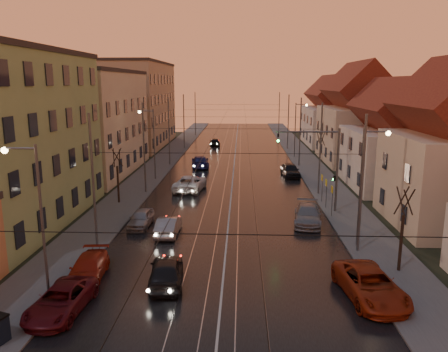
# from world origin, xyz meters

# --- Properties ---
(ground) EXTENTS (160.00, 160.00, 0.00)m
(ground) POSITION_xyz_m (0.00, 0.00, 0.00)
(ground) COLOR black
(ground) RESTS_ON ground
(road) EXTENTS (16.00, 120.00, 0.04)m
(road) POSITION_xyz_m (0.00, 40.00, 0.02)
(road) COLOR black
(road) RESTS_ON ground
(sidewalk_left) EXTENTS (4.00, 120.00, 0.15)m
(sidewalk_left) POSITION_xyz_m (-10.00, 40.00, 0.07)
(sidewalk_left) COLOR #4C4C4C
(sidewalk_left) RESTS_ON ground
(sidewalk_right) EXTENTS (4.00, 120.00, 0.15)m
(sidewalk_right) POSITION_xyz_m (10.00, 40.00, 0.07)
(sidewalk_right) COLOR #4C4C4C
(sidewalk_right) RESTS_ON ground
(tram_rail_0) EXTENTS (0.06, 120.00, 0.03)m
(tram_rail_0) POSITION_xyz_m (-2.20, 40.00, 0.06)
(tram_rail_0) COLOR gray
(tram_rail_0) RESTS_ON road
(tram_rail_1) EXTENTS (0.06, 120.00, 0.03)m
(tram_rail_1) POSITION_xyz_m (-0.77, 40.00, 0.06)
(tram_rail_1) COLOR gray
(tram_rail_1) RESTS_ON road
(tram_rail_2) EXTENTS (0.06, 120.00, 0.03)m
(tram_rail_2) POSITION_xyz_m (0.77, 40.00, 0.06)
(tram_rail_2) COLOR gray
(tram_rail_2) RESTS_ON road
(tram_rail_3) EXTENTS (0.06, 120.00, 0.03)m
(tram_rail_3) POSITION_xyz_m (2.20, 40.00, 0.06)
(tram_rail_3) COLOR gray
(tram_rail_3) RESTS_ON road
(apartment_left_2) EXTENTS (10.00, 20.00, 12.00)m
(apartment_left_2) POSITION_xyz_m (-17.50, 34.00, 6.00)
(apartment_left_2) COLOR tan
(apartment_left_2) RESTS_ON ground
(apartment_left_3) EXTENTS (10.00, 24.00, 14.00)m
(apartment_left_3) POSITION_xyz_m (-17.50, 58.00, 7.00)
(apartment_left_3) COLOR tan
(apartment_left_3) RESTS_ON ground
(house_right_2) EXTENTS (9.18, 12.24, 9.20)m
(house_right_2) POSITION_xyz_m (17.00, 28.00, 4.64)
(house_right_2) COLOR beige
(house_right_2) RESTS_ON ground
(house_right_3) EXTENTS (9.18, 14.28, 11.50)m
(house_right_3) POSITION_xyz_m (17.00, 43.00, 5.80)
(house_right_3) COLOR #C2AF95
(house_right_3) RESTS_ON ground
(house_right_4) EXTENTS (9.18, 16.32, 10.00)m
(house_right_4) POSITION_xyz_m (17.00, 61.00, 5.05)
(house_right_4) COLOR beige
(house_right_4) RESTS_ON ground
(catenary_pole_l_1) EXTENTS (0.16, 0.16, 9.00)m
(catenary_pole_l_1) POSITION_xyz_m (-8.60, 9.00, 4.50)
(catenary_pole_l_1) COLOR #595B60
(catenary_pole_l_1) RESTS_ON ground
(catenary_pole_r_1) EXTENTS (0.16, 0.16, 9.00)m
(catenary_pole_r_1) POSITION_xyz_m (8.60, 9.00, 4.50)
(catenary_pole_r_1) COLOR #595B60
(catenary_pole_r_1) RESTS_ON ground
(catenary_pole_l_2) EXTENTS (0.16, 0.16, 9.00)m
(catenary_pole_l_2) POSITION_xyz_m (-8.60, 24.00, 4.50)
(catenary_pole_l_2) COLOR #595B60
(catenary_pole_l_2) RESTS_ON ground
(catenary_pole_r_2) EXTENTS (0.16, 0.16, 9.00)m
(catenary_pole_r_2) POSITION_xyz_m (8.60, 24.00, 4.50)
(catenary_pole_r_2) COLOR #595B60
(catenary_pole_r_2) RESTS_ON ground
(catenary_pole_l_3) EXTENTS (0.16, 0.16, 9.00)m
(catenary_pole_l_3) POSITION_xyz_m (-8.60, 39.00, 4.50)
(catenary_pole_l_3) COLOR #595B60
(catenary_pole_l_3) RESTS_ON ground
(catenary_pole_r_3) EXTENTS (0.16, 0.16, 9.00)m
(catenary_pole_r_3) POSITION_xyz_m (8.60, 39.00, 4.50)
(catenary_pole_r_3) COLOR #595B60
(catenary_pole_r_3) RESTS_ON ground
(catenary_pole_l_4) EXTENTS (0.16, 0.16, 9.00)m
(catenary_pole_l_4) POSITION_xyz_m (-8.60, 54.00, 4.50)
(catenary_pole_l_4) COLOR #595B60
(catenary_pole_l_4) RESTS_ON ground
(catenary_pole_r_4) EXTENTS (0.16, 0.16, 9.00)m
(catenary_pole_r_4) POSITION_xyz_m (8.60, 54.00, 4.50)
(catenary_pole_r_4) COLOR #595B60
(catenary_pole_r_4) RESTS_ON ground
(catenary_pole_l_5) EXTENTS (0.16, 0.16, 9.00)m
(catenary_pole_l_5) POSITION_xyz_m (-8.60, 72.00, 4.50)
(catenary_pole_l_5) COLOR #595B60
(catenary_pole_l_5) RESTS_ON ground
(catenary_pole_r_5) EXTENTS (0.16, 0.16, 9.00)m
(catenary_pole_r_5) POSITION_xyz_m (8.60, 72.00, 4.50)
(catenary_pole_r_5) COLOR #595B60
(catenary_pole_r_5) RESTS_ON ground
(street_lamp_0) EXTENTS (1.75, 0.32, 8.00)m
(street_lamp_0) POSITION_xyz_m (-9.10, 2.00, 4.89)
(street_lamp_0) COLOR #595B60
(street_lamp_0) RESTS_ON ground
(street_lamp_1) EXTENTS (1.75, 0.32, 8.00)m
(street_lamp_1) POSITION_xyz_m (9.10, 10.00, 4.89)
(street_lamp_1) COLOR #595B60
(street_lamp_1) RESTS_ON ground
(street_lamp_2) EXTENTS (1.75, 0.32, 8.00)m
(street_lamp_2) POSITION_xyz_m (-9.10, 30.00, 4.89)
(street_lamp_2) COLOR #595B60
(street_lamp_2) RESTS_ON ground
(street_lamp_3) EXTENTS (1.75, 0.32, 8.00)m
(street_lamp_3) POSITION_xyz_m (9.10, 46.00, 4.89)
(street_lamp_3) COLOR #595B60
(street_lamp_3) RESTS_ON ground
(traffic_light_mast) EXTENTS (5.30, 0.32, 7.20)m
(traffic_light_mast) POSITION_xyz_m (7.99, 18.00, 4.60)
(traffic_light_mast) COLOR #595B60
(traffic_light_mast) RESTS_ON ground
(bare_tree_0) EXTENTS (1.09, 1.09, 5.11)m
(bare_tree_0) POSITION_xyz_m (-10.20, 20.00, 2.49)
(bare_tree_0) COLOR black
(bare_tree_0) RESTS_ON ground
(bare_tree_1) EXTENTS (1.09, 1.09, 5.11)m
(bare_tree_1) POSITION_xyz_m (10.20, 6.00, 2.49)
(bare_tree_1) COLOR black
(bare_tree_1) RESTS_ON ground
(bare_tree_2) EXTENTS (1.09, 1.09, 5.11)m
(bare_tree_2) POSITION_xyz_m (10.40, 34.00, 2.49)
(bare_tree_2) COLOR black
(bare_tree_2) RESTS_ON ground
(driving_car_0) EXTENTS (2.28, 4.64, 1.52)m
(driving_car_0) POSITION_xyz_m (-3.09, 3.98, 0.76)
(driving_car_0) COLOR black
(driving_car_0) RESTS_ON ground
(driving_car_1) EXTENTS (1.48, 4.13, 1.36)m
(driving_car_1) POSITION_xyz_m (-4.29, 11.96, 0.68)
(driving_car_1) COLOR gray
(driving_car_1) RESTS_ON ground
(driving_car_2) EXTENTS (3.29, 5.97, 1.58)m
(driving_car_2) POSITION_xyz_m (-4.26, 25.23, 0.79)
(driving_car_2) COLOR silver
(driving_car_2) RESTS_ON ground
(driving_car_3) EXTENTS (2.78, 5.50, 1.53)m
(driving_car_3) POSITION_xyz_m (-4.39, 37.76, 0.77)
(driving_car_3) COLOR #1B1C52
(driving_car_3) RESTS_ON ground
(driving_car_4) EXTENTS (2.14, 4.29, 1.41)m
(driving_car_4) POSITION_xyz_m (-3.70, 57.58, 0.70)
(driving_car_4) COLOR black
(driving_car_4) RESTS_ON ground
(parked_left_1) EXTENTS (2.44, 4.79, 1.29)m
(parked_left_1) POSITION_xyz_m (-7.60, 0.70, 0.65)
(parked_left_1) COLOR #4F0D14
(parked_left_1) RESTS_ON ground
(parked_left_2) EXTENTS (2.15, 4.53, 1.28)m
(parked_left_2) POSITION_xyz_m (-7.60, 4.43, 0.64)
(parked_left_2) COLOR maroon
(parked_left_2) RESTS_ON ground
(parked_left_3) EXTENTS (1.64, 3.86, 1.30)m
(parked_left_3) POSITION_xyz_m (-6.71, 13.70, 0.65)
(parked_left_3) COLOR gray
(parked_left_3) RESTS_ON ground
(parked_right_0) EXTENTS (3.20, 5.74, 1.52)m
(parked_right_0) POSITION_xyz_m (7.60, 2.76, 0.76)
(parked_right_0) COLOR #97280F
(parked_right_0) RESTS_ON ground
(parked_right_1) EXTENTS (2.68, 5.21, 1.45)m
(parked_right_1) POSITION_xyz_m (6.20, 14.89, 0.72)
(parked_right_1) COLOR gray
(parked_right_1) RESTS_ON ground
(parked_right_2) EXTENTS (2.23, 4.74, 1.57)m
(parked_right_2) POSITION_xyz_m (6.73, 32.46, 0.78)
(parked_right_2) COLOR black
(parked_right_2) RESTS_ON ground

